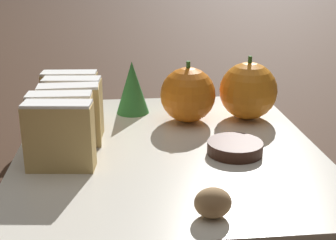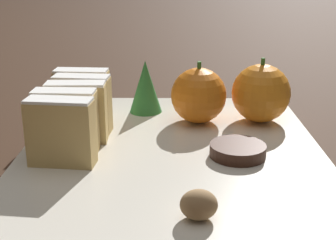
{
  "view_description": "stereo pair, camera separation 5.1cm",
  "coord_description": "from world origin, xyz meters",
  "px_view_note": "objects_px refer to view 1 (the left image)",
  "views": [
    {
      "loc": [
        -0.05,
        -0.48,
        0.21
      ],
      "look_at": [
        0.0,
        0.0,
        0.04
      ],
      "focal_mm": 50.0,
      "sensor_mm": 36.0,
      "label": 1
    },
    {
      "loc": [
        0.0,
        -0.48,
        0.21
      ],
      "look_at": [
        0.0,
        0.0,
        0.04
      ],
      "focal_mm": 50.0,
      "sensor_mm": 36.0,
      "label": 2
    }
  ],
  "objects_px": {
    "orange_near": "(248,91)",
    "orange_far": "(188,95)",
    "chocolate_cookie": "(235,148)",
    "walnut": "(213,203)"
  },
  "relations": [
    {
      "from": "orange_near",
      "to": "orange_far",
      "type": "relative_size",
      "value": 1.05
    },
    {
      "from": "orange_near",
      "to": "chocolate_cookie",
      "type": "distance_m",
      "value": 0.12
    },
    {
      "from": "orange_near",
      "to": "chocolate_cookie",
      "type": "relative_size",
      "value": 1.38
    },
    {
      "from": "orange_near",
      "to": "orange_far",
      "type": "xyz_separation_m",
      "value": [
        -0.08,
        -0.0,
        -0.0
      ]
    },
    {
      "from": "orange_near",
      "to": "orange_far",
      "type": "bearing_deg",
      "value": -177.08
    },
    {
      "from": "orange_far",
      "to": "chocolate_cookie",
      "type": "height_order",
      "value": "orange_far"
    },
    {
      "from": "orange_near",
      "to": "chocolate_cookie",
      "type": "height_order",
      "value": "orange_near"
    },
    {
      "from": "orange_far",
      "to": "orange_near",
      "type": "bearing_deg",
      "value": 2.92
    },
    {
      "from": "walnut",
      "to": "chocolate_cookie",
      "type": "distance_m",
      "value": 0.13
    },
    {
      "from": "orange_far",
      "to": "walnut",
      "type": "height_order",
      "value": "orange_far"
    }
  ]
}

